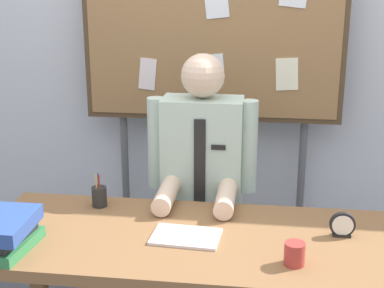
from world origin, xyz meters
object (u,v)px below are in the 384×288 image
Objects in this scene: person at (202,202)px; desk_clock at (342,226)px; coffee_mug at (294,254)px; open_notebook at (186,237)px; book_stack at (5,233)px; bulletin_board at (213,39)px; pen_holder at (99,196)px; desk at (187,255)px.

person reaches higher than desk_clock.
desk_clock reaches higher than coffee_mug.
coffee_mug is at bearing -20.47° from open_notebook.
book_stack is at bearing -164.20° from open_notebook.
book_stack is 0.72m from open_notebook.
book_stack is at bearing -167.38° from desk_clock.
bulletin_board is 1.11m from pen_holder.
pen_holder is at bearing 153.86° from coffee_mug.
person is (0.00, 0.55, 0.01)m from desk.
coffee_mug is (0.44, -0.74, 0.13)m from person.
book_stack is 1.11× the size of open_notebook.
desk is 19.72× the size of coffee_mug.
desk is 0.49m from coffee_mug.
open_notebook is (0.00, -0.57, 0.09)m from person.
pen_holder is (-0.89, 0.43, 0.00)m from coffee_mug.
bulletin_board is 1.56m from book_stack.
desk is 0.10m from open_notebook.
desk is at bearing 92.88° from open_notebook.
desk_clock is (0.64, 0.10, 0.04)m from open_notebook.
open_notebook is at bearing -31.12° from pen_holder.
pen_holder is (-0.45, -0.30, 0.13)m from person.
desk is 0.88× the size of bulletin_board.
bulletin_board reaches higher than pen_holder.
book_stack is at bearing -131.99° from person.
bulletin_board is 1.32m from desk_clock.
open_notebook is at bearing 15.80° from book_stack.
open_notebook is 0.47m from coffee_mug.
bulletin_board reaches higher than open_notebook.
open_notebook is at bearing 159.53° from coffee_mug.
bulletin_board is 6.36× the size of book_stack.
coffee_mug is at bearing 1.74° from book_stack.
pen_holder is at bearing 150.73° from desk.
pen_holder reaches higher than coffee_mug.
pen_holder is at bearing 171.16° from desk_clock.
book_stack is at bearing -119.15° from bulletin_board.
book_stack is (-0.69, -0.22, 0.16)m from desk.
desk_clock is 0.34m from coffee_mug.
pen_holder reaches higher than desk_clock.
desk is 1.30m from bulletin_board.
coffee_mug reaches higher than open_notebook.
desk_clock is at bearing 9.09° from open_notebook.
coffee_mug is 0.55× the size of pen_holder.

